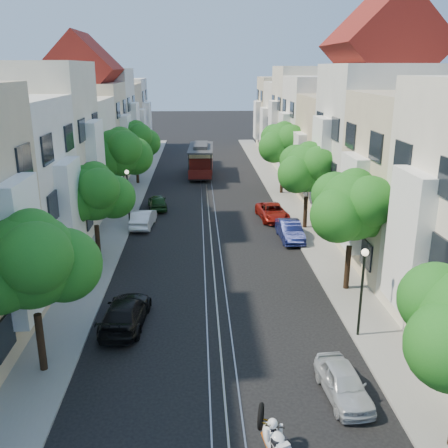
{
  "coord_description": "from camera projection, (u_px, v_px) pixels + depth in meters",
  "views": [
    {
      "loc": [
        -0.86,
        -15.81,
        11.75
      ],
      "look_at": [
        0.75,
        14.49,
        2.2
      ],
      "focal_mm": 40.0,
      "sensor_mm": 36.0,
      "label": 1
    }
  ],
  "objects": [
    {
      "name": "tree_w_c",
      "position": [
        120.0,
        153.0,
        40.54
      ],
      "size": [
        5.13,
        4.28,
        7.09
      ],
      "color": "black",
      "rests_on": "ground"
    },
    {
      "name": "parked_car_e_near",
      "position": [
        343.0,
        383.0,
        18.45
      ],
      "size": [
        1.69,
        3.6,
        1.19
      ],
      "primitive_type": "imported",
      "rotation": [
        0.0,
        0.0,
        0.08
      ],
      "color": "#B7BDC4",
      "rests_on": "ground"
    },
    {
      "name": "parked_car_w_mid",
      "position": [
        143.0,
        218.0,
        38.24
      ],
      "size": [
        1.77,
        4.22,
        1.36
      ],
      "primitive_type": "imported",
      "rotation": [
        0.0,
        0.0,
        3.06
      ],
      "color": "silver",
      "rests_on": "ground"
    },
    {
      "name": "tree_e_d",
      "position": [
        284.0,
        144.0,
        47.04
      ],
      "size": [
        5.01,
        4.16,
        6.85
      ],
      "color": "black",
      "rests_on": "ground"
    },
    {
      "name": "lane_line",
      "position": [
        208.0,
        203.0,
        45.3
      ],
      "size": [
        0.08,
        80.0,
        0.01
      ],
      "primitive_type": "cube",
      "color": "tan",
      "rests_on": "ground"
    },
    {
      "name": "cable_car",
      "position": [
        201.0,
        158.0,
        56.21
      ],
      "size": [
        2.99,
        8.66,
        3.29
      ],
      "rotation": [
        0.0,
        0.0,
        -0.04
      ],
      "color": "black",
      "rests_on": "ground"
    },
    {
      "name": "lamp_west",
      "position": [
        128.0,
        188.0,
        38.42
      ],
      "size": [
        0.32,
        0.32,
        4.16
      ],
      "color": "black",
      "rests_on": "ground"
    },
    {
      "name": "tree_w_b",
      "position": [
        95.0,
        194.0,
        30.26
      ],
      "size": [
        4.72,
        3.87,
        6.27
      ],
      "color": "black",
      "rests_on": "ground"
    },
    {
      "name": "sidewalk_west",
      "position": [
        128.0,
        203.0,
        44.92
      ],
      "size": [
        2.5,
        80.0,
        0.12
      ],
      "primitive_type": "cube",
      "color": "gray",
      "rests_on": "ground"
    },
    {
      "name": "lamp_east",
      "position": [
        363.0,
        280.0,
        21.91
      ],
      "size": [
        0.32,
        0.32,
        4.16
      ],
      "color": "black",
      "rests_on": "ground"
    },
    {
      "name": "tree_w_a",
      "position": [
        32.0,
        263.0,
        18.73
      ],
      "size": [
        4.93,
        4.08,
        6.68
      ],
      "color": "black",
      "rests_on": "ground"
    },
    {
      "name": "parked_car_w_near",
      "position": [
        125.0,
        313.0,
        23.56
      ],
      "size": [
        2.26,
        4.79,
        1.35
      ],
      "primitive_type": "imported",
      "rotation": [
        0.0,
        0.0,
        3.06
      ],
      "color": "black",
      "rests_on": "ground"
    },
    {
      "name": "rail_right",
      "position": [
        214.0,
        202.0,
        45.33
      ],
      "size": [
        0.06,
        80.0,
        0.02
      ],
      "primitive_type": "cube",
      "color": "gray",
      "rests_on": "ground"
    },
    {
      "name": "sidewalk_east",
      "position": [
        287.0,
        201.0,
        45.65
      ],
      "size": [
        2.5,
        80.0,
        0.12
      ],
      "primitive_type": "cube",
      "color": "gray",
      "rests_on": "ground"
    },
    {
      "name": "sportbike_rider",
      "position": [
        274.0,
        441.0,
        15.02
      ],
      "size": [
        1.0,
        2.13,
        1.82
      ],
      "rotation": [
        0.0,
        0.0,
        0.4
      ],
      "color": "black",
      "rests_on": "ground"
    },
    {
      "name": "parked_car_w_far",
      "position": [
        157.0,
        202.0,
        43.05
      ],
      "size": [
        2.02,
        3.95,
        1.29
      ],
      "primitive_type": "imported",
      "rotation": [
        0.0,
        0.0,
        3.28
      ],
      "color": "#163515",
      "rests_on": "ground"
    },
    {
      "name": "townhouses_east",
      "position": [
        341.0,
        145.0,
        44.26
      ],
      "size": [
        7.75,
        72.0,
        12.0
      ],
      "color": "beige",
      "rests_on": "ground"
    },
    {
      "name": "ground",
      "position": [
        208.0,
        203.0,
        45.3
      ],
      "size": [
        200.0,
        200.0,
        0.0
      ],
      "primitive_type": "plane",
      "color": "black",
      "rests_on": "ground"
    },
    {
      "name": "tree_e_c",
      "position": [
        308.0,
        169.0,
        36.65
      ],
      "size": [
        4.84,
        3.99,
        6.52
      ],
      "color": "black",
      "rests_on": "ground"
    },
    {
      "name": "parked_car_e_far",
      "position": [
        272.0,
        212.0,
        40.12
      ],
      "size": [
        2.5,
        4.7,
        1.26
      ],
      "primitive_type": "imported",
      "rotation": [
        0.0,
        0.0,
        0.09
      ],
      "color": "maroon",
      "rests_on": "ground"
    },
    {
      "name": "tree_w_d",
      "position": [
        136.0,
        140.0,
        51.16
      ],
      "size": [
        4.84,
        3.99,
        6.52
      ],
      "color": "black",
      "rests_on": "ground"
    },
    {
      "name": "rail_slot",
      "position": [
        208.0,
        203.0,
        45.3
      ],
      "size": [
        0.06,
        80.0,
        0.02
      ],
      "primitive_type": "cube",
      "color": "gray",
      "rests_on": "ground"
    },
    {
      "name": "parked_car_e_mid",
      "position": [
        290.0,
        231.0,
        35.36
      ],
      "size": [
        1.56,
        4.2,
        1.37
      ],
      "primitive_type": "imported",
      "rotation": [
        0.0,
        0.0,
        0.03
      ],
      "color": "#0C123F",
      "rests_on": "ground"
    },
    {
      "name": "townhouses_west",
      "position": [
        70.0,
        148.0,
        43.1
      ],
      "size": [
        7.75,
        72.0,
        11.76
      ],
      "color": "silver",
      "rests_on": "ground"
    },
    {
      "name": "rail_left",
      "position": [
        202.0,
        203.0,
        45.27
      ],
      "size": [
        0.06,
        80.0,
        0.02
      ],
      "primitive_type": "cube",
      "color": "gray",
      "rests_on": "ground"
    },
    {
      "name": "tree_e_b",
      "position": [
        353.0,
        208.0,
        26.13
      ],
      "size": [
        4.93,
        4.08,
        6.68
      ],
      "color": "black",
      "rests_on": "ground"
    }
  ]
}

